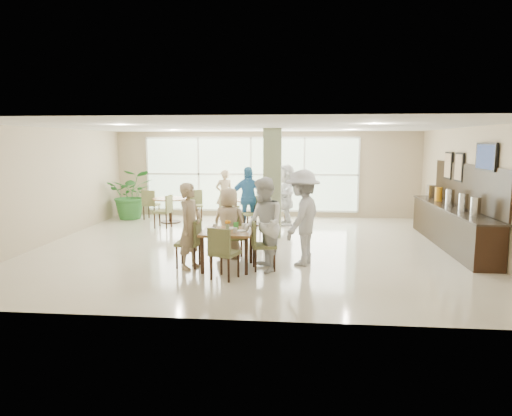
# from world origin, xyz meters

# --- Properties ---
(ground) EXTENTS (10.00, 10.00, 0.00)m
(ground) POSITION_xyz_m (0.00, 0.00, 0.00)
(ground) COLOR beige
(ground) RESTS_ON ground
(room_shell) EXTENTS (10.00, 10.00, 10.00)m
(room_shell) POSITION_xyz_m (0.00, 0.00, 1.70)
(room_shell) COLOR white
(room_shell) RESTS_ON ground
(window_bank) EXTENTS (7.00, 0.04, 7.00)m
(window_bank) POSITION_xyz_m (-0.50, 4.46, 1.40)
(window_bank) COLOR silver
(window_bank) RESTS_ON ground
(column) EXTENTS (0.45, 0.45, 2.80)m
(column) POSITION_xyz_m (0.40, 1.20, 1.40)
(column) COLOR #636A4A
(column) RESTS_ON ground
(main_table) EXTENTS (0.99, 0.99, 0.75)m
(main_table) POSITION_xyz_m (-0.29, -1.89, 0.66)
(main_table) COLOR brown
(main_table) RESTS_ON ground
(round_table_left) EXTENTS (1.06, 1.06, 0.75)m
(round_table_left) POSITION_xyz_m (-2.85, 3.08, 0.57)
(round_table_left) COLOR brown
(round_table_left) RESTS_ON ground
(round_table_right) EXTENTS (1.11, 1.11, 0.75)m
(round_table_right) POSITION_xyz_m (-0.23, 2.93, 0.58)
(round_table_right) COLOR brown
(round_table_right) RESTS_ON ground
(chairs_main_table) EXTENTS (2.01, 1.96, 0.95)m
(chairs_main_table) POSITION_xyz_m (-0.29, -1.88, 0.47)
(chairs_main_table) COLOR brown
(chairs_main_table) RESTS_ON ground
(chairs_table_left) EXTENTS (1.98, 1.91, 0.95)m
(chairs_table_left) POSITION_xyz_m (-2.86, 3.09, 0.47)
(chairs_table_left) COLOR brown
(chairs_table_left) RESTS_ON ground
(chairs_table_right) EXTENTS (2.20, 2.01, 0.95)m
(chairs_table_right) POSITION_xyz_m (-0.24, 2.91, 0.47)
(chairs_table_right) COLOR brown
(chairs_table_right) RESTS_ON ground
(tabletop_clutter) EXTENTS (0.69, 0.73, 0.21)m
(tabletop_clutter) POSITION_xyz_m (-0.27, -1.91, 0.81)
(tabletop_clutter) COLOR white
(tabletop_clutter) RESTS_ON main_table
(buffet_counter) EXTENTS (0.64, 4.70, 1.95)m
(buffet_counter) POSITION_xyz_m (4.70, 0.51, 0.55)
(buffet_counter) COLOR black
(buffet_counter) RESTS_ON ground
(wall_tv) EXTENTS (0.06, 1.00, 0.58)m
(wall_tv) POSITION_xyz_m (4.94, -0.60, 2.15)
(wall_tv) COLOR black
(wall_tv) RESTS_ON ground
(framed_art_a) EXTENTS (0.05, 0.55, 0.70)m
(framed_art_a) POSITION_xyz_m (4.95, 1.00, 1.85)
(framed_art_a) COLOR black
(framed_art_a) RESTS_ON ground
(framed_art_b) EXTENTS (0.05, 0.55, 0.70)m
(framed_art_b) POSITION_xyz_m (4.95, 1.80, 1.85)
(framed_art_b) COLOR black
(framed_art_b) RESTS_ON ground
(potted_plant) EXTENTS (1.74, 1.74, 1.59)m
(potted_plant) POSITION_xyz_m (-4.27, 3.61, 0.79)
(potted_plant) COLOR #2D702D
(potted_plant) RESTS_ON ground
(teen_left) EXTENTS (0.58, 0.71, 1.68)m
(teen_left) POSITION_xyz_m (-1.01, -1.96, 0.84)
(teen_left) COLOR tan
(teen_left) RESTS_ON ground
(teen_far) EXTENTS (0.80, 0.54, 1.50)m
(teen_far) POSITION_xyz_m (-0.39, -1.06, 0.75)
(teen_far) COLOR tan
(teen_far) RESTS_ON ground
(teen_right) EXTENTS (0.94, 1.06, 1.80)m
(teen_right) POSITION_xyz_m (0.42, -2.00, 0.90)
(teen_right) COLOR white
(teen_right) RESTS_ON ground
(teen_standing) EXTENTS (1.11, 1.41, 1.92)m
(teen_standing) POSITION_xyz_m (1.15, -1.46, 0.96)
(teen_standing) COLOR #B7B6B9
(teen_standing) RESTS_ON ground
(adult_a) EXTENTS (1.07, 0.65, 1.78)m
(adult_a) POSITION_xyz_m (-0.35, 2.10, 0.89)
(adult_a) COLOR teal
(adult_a) RESTS_ON ground
(adult_b) EXTENTS (0.97, 1.76, 1.80)m
(adult_b) POSITION_xyz_m (0.70, 3.05, 0.90)
(adult_b) COLOR white
(adult_b) RESTS_ON ground
(adult_standing) EXTENTS (0.68, 0.58, 1.59)m
(adult_standing) POSITION_xyz_m (-1.28, 3.80, 0.80)
(adult_standing) COLOR tan
(adult_standing) RESTS_ON ground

